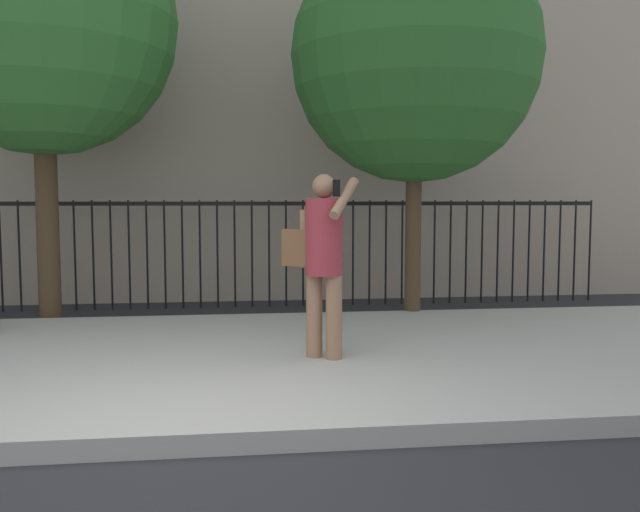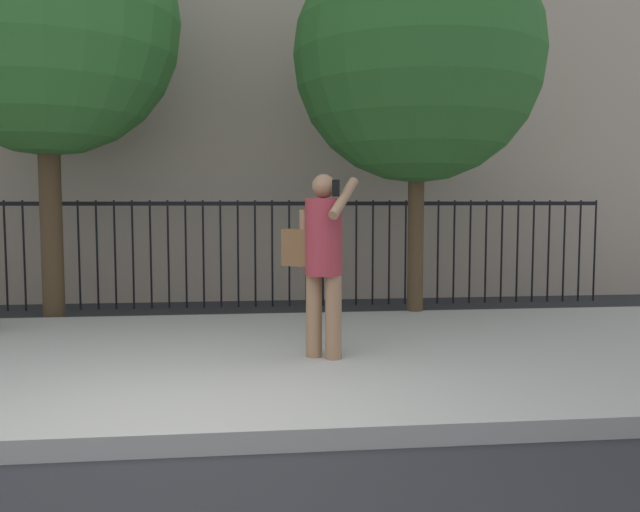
# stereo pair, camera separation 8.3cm
# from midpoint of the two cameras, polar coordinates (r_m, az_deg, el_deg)

# --- Properties ---
(ground_plane) EXTENTS (60.00, 60.00, 0.00)m
(ground_plane) POSITION_cam_midpoint_polar(r_m,az_deg,el_deg) (4.43, -13.08, -16.51)
(ground_plane) COLOR #28282B
(sidewalk) EXTENTS (28.00, 4.40, 0.15)m
(sidewalk) POSITION_cam_midpoint_polar(r_m,az_deg,el_deg) (6.50, -11.07, -8.86)
(sidewalk) COLOR #B2ADA3
(sidewalk) RESTS_ON ground
(building_facade) EXTENTS (28.00, 4.00, 9.63)m
(building_facade) POSITION_cam_midpoint_polar(r_m,az_deg,el_deg) (13.02, -9.42, 19.02)
(building_facade) COLOR tan
(building_facade) RESTS_ON ground
(iron_fence) EXTENTS (12.03, 0.04, 1.60)m
(iron_fence) POSITION_cam_midpoint_polar(r_m,az_deg,el_deg) (10.03, -9.71, 1.40)
(iron_fence) COLOR black
(iron_fence) RESTS_ON ground
(pedestrian_on_phone) EXTENTS (0.72, 0.62, 1.68)m
(pedestrian_on_phone) POSITION_cam_midpoint_polar(r_m,az_deg,el_deg) (6.09, -0.26, 0.35)
(pedestrian_on_phone) COLOR #936B4C
(pedestrian_on_phone) RESTS_ON sidewalk
(street_tree_near) EXTENTS (3.19, 3.19, 5.02)m
(street_tree_near) POSITION_cam_midpoint_polar(r_m,az_deg,el_deg) (8.99, 7.84, 16.38)
(street_tree_near) COLOR #4C3823
(street_tree_near) RESTS_ON ground
(street_tree_mid) EXTENTS (3.33, 3.33, 5.48)m
(street_tree_mid) POSITION_cam_midpoint_polar(r_m,az_deg,el_deg) (9.37, -22.95, 18.01)
(street_tree_mid) COLOR #4C3823
(street_tree_mid) RESTS_ON ground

